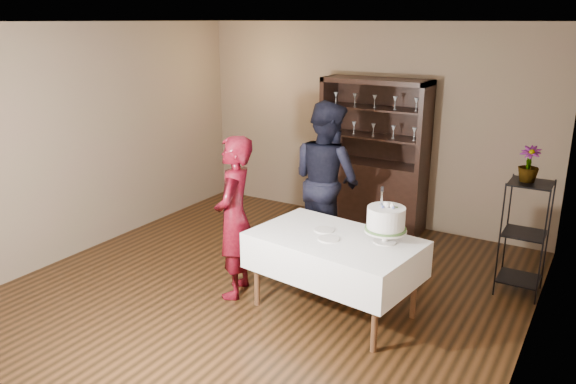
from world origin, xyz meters
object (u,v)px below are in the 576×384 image
object	(u,v)px
woman	(234,218)
cake	(386,220)
plant_etagere	(524,233)
potted_plant	(529,164)
cake_table	(334,255)
china_hutch	(373,179)
man	(326,180)

from	to	relation	value
woman	cake	xyz separation A→B (m)	(1.48, 0.29, 0.16)
plant_etagere	potted_plant	xyz separation A→B (m)	(-0.05, 0.01, 0.71)
cake_table	cake	xyz separation A→B (m)	(0.45, 0.12, 0.39)
china_hutch	man	xyz separation A→B (m)	(-0.10, -1.18, 0.26)
potted_plant	plant_etagere	bearing A→B (deg)	-15.86
man	potted_plant	size ratio (longest dim) A/B	5.21
cake_table	china_hutch	bearing A→B (deg)	104.21
cake_table	cake	size ratio (longest dim) A/B	3.12
china_hutch	cake	world-z (taller)	china_hutch
cake_table	man	distance (m)	1.44
china_hutch	woman	distance (m)	2.60
woman	potted_plant	xyz separation A→B (m)	(2.46, 1.52, 0.54)
cake	potted_plant	bearing A→B (deg)	51.61
china_hutch	cake	xyz separation A→B (m)	(1.05, -2.28, 0.32)
man	cake	size ratio (longest dim) A/B	3.49
woman	potted_plant	bearing A→B (deg)	101.77
plant_etagere	woman	distance (m)	2.93
china_hutch	man	size ratio (longest dim) A/B	1.08
plant_etagere	man	distance (m)	2.21
plant_etagere	woman	xyz separation A→B (m)	(-2.51, -1.51, 0.18)
cake	cake_table	bearing A→B (deg)	-165.16
china_hutch	man	distance (m)	1.22
plant_etagere	man	size ratio (longest dim) A/B	0.65
cake_table	potted_plant	world-z (taller)	potted_plant
plant_etagere	cake_table	distance (m)	1.99
cake_table	man	bearing A→B (deg)	120.39
china_hutch	cake_table	world-z (taller)	china_hutch
plant_etagere	cake	size ratio (longest dim) A/B	2.26
china_hutch	potted_plant	size ratio (longest dim) A/B	5.62
potted_plant	cake	bearing A→B (deg)	-128.39
woman	cake	bearing A→B (deg)	80.98
china_hutch	man	world-z (taller)	china_hutch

